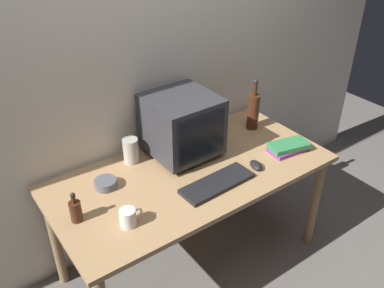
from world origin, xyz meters
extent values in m
plane|color=slate|center=(0.00, 0.00, 0.00)|extent=(6.00, 6.00, 0.00)
cube|color=silver|center=(0.00, 0.45, 1.25)|extent=(4.00, 0.08, 2.50)
cube|color=tan|center=(0.00, 0.00, 0.70)|extent=(1.60, 0.78, 0.03)
cylinder|color=olive|center=(0.74, -0.33, 0.34)|extent=(0.06, 0.06, 0.69)
cylinder|color=olive|center=(-0.74, 0.33, 0.34)|extent=(0.06, 0.06, 0.69)
cylinder|color=olive|center=(0.74, 0.33, 0.34)|extent=(0.06, 0.06, 0.69)
cube|color=#333338|center=(0.06, 0.19, 0.73)|extent=(0.28, 0.24, 0.03)
cube|color=#333338|center=(0.06, 0.19, 0.92)|extent=(0.38, 0.38, 0.34)
cube|color=black|center=(0.06, -0.01, 0.92)|extent=(0.31, 0.01, 0.27)
cube|color=black|center=(0.03, -0.18, 0.73)|extent=(0.43, 0.17, 0.02)
ellipsoid|color=black|center=(0.31, -0.19, 0.74)|extent=(0.08, 0.11, 0.04)
cylinder|color=#472314|center=(0.61, 0.17, 0.84)|extent=(0.08, 0.08, 0.24)
cylinder|color=#472314|center=(0.61, 0.17, 1.00)|extent=(0.03, 0.03, 0.08)
sphere|color=#262626|center=(0.61, 0.17, 1.05)|extent=(0.03, 0.03, 0.03)
cylinder|color=#472314|center=(-0.69, -0.01, 0.77)|extent=(0.06, 0.06, 0.11)
cylinder|color=#472314|center=(-0.69, -0.01, 0.85)|extent=(0.02, 0.02, 0.04)
sphere|color=#262626|center=(-0.69, -0.01, 0.87)|extent=(0.02, 0.02, 0.02)
cube|color=#843893|center=(0.59, -0.17, 0.73)|extent=(0.24, 0.15, 0.03)
cube|color=#33894C|center=(0.59, -0.17, 0.76)|extent=(0.26, 0.17, 0.03)
cylinder|color=white|center=(-0.50, -0.18, 0.76)|extent=(0.08, 0.08, 0.09)
torus|color=white|center=(-0.45, -0.18, 0.77)|extent=(0.06, 0.01, 0.06)
cylinder|color=#595B66|center=(-0.46, 0.15, 0.74)|extent=(0.12, 0.12, 0.04)
cylinder|color=#B7B2A8|center=(-0.23, 0.28, 0.79)|extent=(0.09, 0.09, 0.15)
camera|label=1|loc=(-1.12, -1.56, 2.10)|focal=39.03mm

